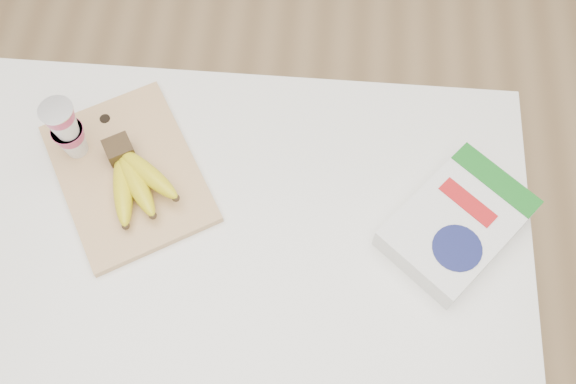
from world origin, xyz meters
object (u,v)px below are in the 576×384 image
Objects in this scene: yogurt_stack at (66,129)px; cereal_box at (457,223)px; table at (217,323)px; bananas at (134,178)px; cutting_board at (128,173)px.

yogurt_stack is 0.70m from cereal_box.
yogurt_stack reaches higher than table.
cereal_box reaches higher than table.
bananas is at bearing -27.04° from yogurt_stack.
yogurt_stack reaches higher than bananas.
table is 8.54× the size of yogurt_stack.
cutting_board is 0.05m from bananas.
cutting_board is at bearing 131.98° from table.
bananas reaches higher than cutting_board.
yogurt_stack is at bearing -147.54° from cereal_box.
yogurt_stack reaches higher than cutting_board.
cereal_box is (0.69, -0.10, -0.06)m from yogurt_stack.
cereal_box is (0.46, 0.09, 0.47)m from table.
yogurt_stack is (-0.10, 0.04, 0.08)m from cutting_board.
cutting_board is at bearing -20.03° from yogurt_stack.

